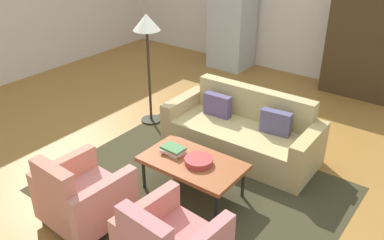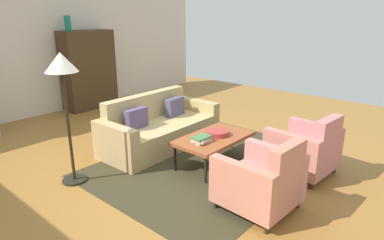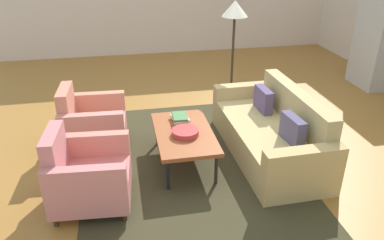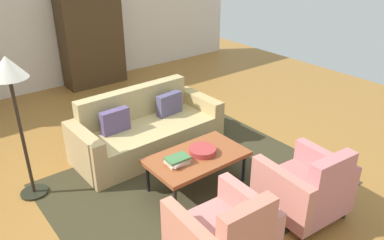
# 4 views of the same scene
# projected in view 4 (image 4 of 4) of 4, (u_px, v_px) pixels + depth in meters

# --- Properties ---
(ground_plane) EXTENTS (11.22, 11.22, 0.00)m
(ground_plane) POSITION_uv_depth(u_px,v_px,m) (153.00, 178.00, 4.97)
(ground_plane) COLOR #A16D30
(wall_back) EXTENTS (9.35, 0.12, 2.80)m
(wall_back) POSITION_uv_depth(u_px,v_px,m) (33.00, 19.00, 7.21)
(wall_back) COLOR silver
(wall_back) RESTS_ON ground
(area_rug) EXTENTS (3.40, 2.60, 0.01)m
(area_rug) POSITION_uv_depth(u_px,v_px,m) (194.00, 184.00, 4.85)
(area_rug) COLOR #38331F
(area_rug) RESTS_ON ground
(couch) EXTENTS (2.12, 0.94, 0.86)m
(couch) POSITION_uv_depth(u_px,v_px,m) (145.00, 131.00, 5.53)
(couch) COLOR tan
(couch) RESTS_ON ground
(coffee_table) EXTENTS (1.20, 0.70, 0.44)m
(coffee_table) POSITION_uv_depth(u_px,v_px,m) (197.00, 158.00, 4.64)
(coffee_table) COLOR black
(coffee_table) RESTS_ON ground
(armchair_left) EXTENTS (0.84, 0.84, 0.88)m
(armchair_left) POSITION_uv_depth(u_px,v_px,m) (225.00, 238.00, 3.50)
(armchair_left) COLOR #2A2719
(armchair_left) RESTS_ON ground
(armchair_right) EXTENTS (0.86, 0.86, 0.88)m
(armchair_right) POSITION_uv_depth(u_px,v_px,m) (307.00, 190.00, 4.17)
(armchair_right) COLOR #2E2410
(armchair_right) RESTS_ON ground
(fruit_bowl) EXTENTS (0.33, 0.33, 0.07)m
(fruit_bowl) POSITION_uv_depth(u_px,v_px,m) (203.00, 151.00, 4.65)
(fruit_bowl) COLOR #AB3736
(fruit_bowl) RESTS_ON coffee_table
(book_stack) EXTENTS (0.30, 0.24, 0.09)m
(book_stack) POSITION_uv_depth(u_px,v_px,m) (178.00, 160.00, 4.44)
(book_stack) COLOR beige
(book_stack) RESTS_ON coffee_table
(cabinet) EXTENTS (1.20, 0.51, 1.80)m
(cabinet) POSITION_uv_depth(u_px,v_px,m) (91.00, 41.00, 7.71)
(cabinet) COLOR #412E1B
(cabinet) RESTS_ON ground
(floor_lamp) EXTENTS (0.40, 0.40, 1.72)m
(floor_lamp) POSITION_uv_depth(u_px,v_px,m) (10.00, 81.00, 4.04)
(floor_lamp) COLOR black
(floor_lamp) RESTS_ON ground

